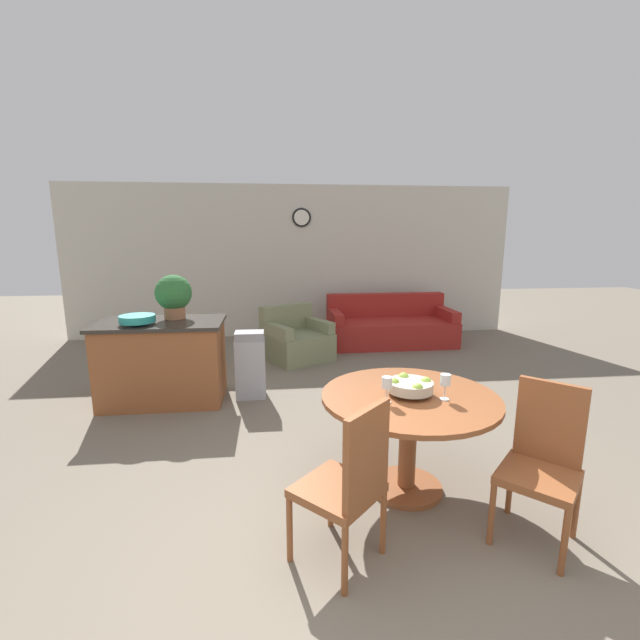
{
  "coord_description": "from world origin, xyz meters",
  "views": [
    {
      "loc": [
        -0.37,
        -1.78,
        1.84
      ],
      "look_at": [
        0.12,
        2.7,
        0.94
      ],
      "focal_mm": 24.0,
      "sensor_mm": 36.0,
      "label": 1
    }
  ],
  "objects_px": {
    "dining_table": "(409,417)",
    "dining_chair_near_right": "(543,457)",
    "kitchen_island": "(163,361)",
    "potted_plant": "(174,295)",
    "trash_bin": "(250,365)",
    "teal_bowl": "(137,319)",
    "couch": "(390,327)",
    "wine_glass_left": "(387,384)",
    "fruit_bowl": "(410,386)",
    "wine_glass_right": "(445,381)",
    "dining_chair_near_left": "(349,480)",
    "armchair": "(296,341)"
  },
  "relations": [
    {
      "from": "fruit_bowl",
      "to": "trash_bin",
      "type": "distance_m",
      "value": 2.36
    },
    {
      "from": "dining_table",
      "to": "armchair",
      "type": "distance_m",
      "value": 3.52
    },
    {
      "from": "dining_chair_near_right",
      "to": "teal_bowl",
      "type": "bearing_deg",
      "value": 6.89
    },
    {
      "from": "fruit_bowl",
      "to": "wine_glass_left",
      "type": "xyz_separation_m",
      "value": [
        -0.2,
        -0.12,
        0.07
      ]
    },
    {
      "from": "dining_table",
      "to": "teal_bowl",
      "type": "height_order",
      "value": "teal_bowl"
    },
    {
      "from": "kitchen_island",
      "to": "couch",
      "type": "bearing_deg",
      "value": 35.08
    },
    {
      "from": "potted_plant",
      "to": "trash_bin",
      "type": "xyz_separation_m",
      "value": [
        0.83,
        -0.15,
        -0.8
      ]
    },
    {
      "from": "dining_chair_near_right",
      "to": "potted_plant",
      "type": "bearing_deg",
      "value": 0.35
    },
    {
      "from": "wine_glass_left",
      "to": "teal_bowl",
      "type": "distance_m",
      "value": 2.91
    },
    {
      "from": "kitchen_island",
      "to": "potted_plant",
      "type": "height_order",
      "value": "potted_plant"
    },
    {
      "from": "dining_chair_near_left",
      "to": "couch",
      "type": "relative_size",
      "value": 0.47
    },
    {
      "from": "wine_glass_right",
      "to": "couch",
      "type": "bearing_deg",
      "value": 79.2
    },
    {
      "from": "potted_plant",
      "to": "couch",
      "type": "bearing_deg",
      "value": 34.22
    },
    {
      "from": "wine_glass_right",
      "to": "teal_bowl",
      "type": "distance_m",
      "value": 3.22
    },
    {
      "from": "trash_bin",
      "to": "dining_table",
      "type": "bearing_deg",
      "value": -58.4
    },
    {
      "from": "dining_chair_near_left",
      "to": "fruit_bowl",
      "type": "bearing_deg",
      "value": 5.41
    },
    {
      "from": "wine_glass_left",
      "to": "armchair",
      "type": "height_order",
      "value": "wine_glass_left"
    },
    {
      "from": "kitchen_island",
      "to": "couch",
      "type": "xyz_separation_m",
      "value": [
        3.2,
        2.25,
        -0.17
      ]
    },
    {
      "from": "wine_glass_left",
      "to": "trash_bin",
      "type": "distance_m",
      "value": 2.38
    },
    {
      "from": "dining_chair_near_right",
      "to": "wine_glass_right",
      "type": "relative_size",
      "value": 5.37
    },
    {
      "from": "dining_chair_near_left",
      "to": "dining_chair_near_right",
      "type": "distance_m",
      "value": 1.21
    },
    {
      "from": "dining_chair_near_left",
      "to": "trash_bin",
      "type": "distance_m",
      "value": 2.72
    },
    {
      "from": "wine_glass_right",
      "to": "trash_bin",
      "type": "bearing_deg",
      "value": 124.31
    },
    {
      "from": "dining_table",
      "to": "wine_glass_left",
      "type": "bearing_deg",
      "value": -149.13
    },
    {
      "from": "teal_bowl",
      "to": "potted_plant",
      "type": "height_order",
      "value": "potted_plant"
    },
    {
      "from": "wine_glass_right",
      "to": "couch",
      "type": "relative_size",
      "value": 0.09
    },
    {
      "from": "teal_bowl",
      "to": "armchair",
      "type": "bearing_deg",
      "value": 43.08
    },
    {
      "from": "dining_chair_near_right",
      "to": "wine_glass_left",
      "type": "bearing_deg",
      "value": 18.66
    },
    {
      "from": "kitchen_island",
      "to": "dining_table",
      "type": "bearing_deg",
      "value": -42.26
    },
    {
      "from": "dining_chair_near_right",
      "to": "fruit_bowl",
      "type": "relative_size",
      "value": 3.04
    },
    {
      "from": "fruit_bowl",
      "to": "teal_bowl",
      "type": "xyz_separation_m",
      "value": [
        -2.36,
        1.82,
        0.17
      ]
    },
    {
      "from": "dining_chair_near_left",
      "to": "couch",
      "type": "bearing_deg",
      "value": 27.08
    },
    {
      "from": "dining_chair_near_left",
      "to": "kitchen_island",
      "type": "xyz_separation_m",
      "value": [
        -1.62,
        2.63,
        -0.06
      ]
    },
    {
      "from": "dining_table",
      "to": "teal_bowl",
      "type": "xyz_separation_m",
      "value": [
        -2.36,
        1.82,
        0.4
      ]
    },
    {
      "from": "potted_plant",
      "to": "couch",
      "type": "height_order",
      "value": "potted_plant"
    },
    {
      "from": "kitchen_island",
      "to": "armchair",
      "type": "bearing_deg",
      "value": 43.75
    },
    {
      "from": "wine_glass_left",
      "to": "trash_bin",
      "type": "height_order",
      "value": "wine_glass_left"
    },
    {
      "from": "dining_table",
      "to": "fruit_bowl",
      "type": "xyz_separation_m",
      "value": [
        -0.0,
        0.0,
        0.23
      ]
    },
    {
      "from": "dining_table",
      "to": "teal_bowl",
      "type": "relative_size",
      "value": 3.41
    },
    {
      "from": "dining_chair_near_left",
      "to": "wine_glass_right",
      "type": "bearing_deg",
      "value": -8.86
    },
    {
      "from": "dining_chair_near_left",
      "to": "dining_chair_near_right",
      "type": "height_order",
      "value": "same"
    },
    {
      "from": "fruit_bowl",
      "to": "potted_plant",
      "type": "xyz_separation_m",
      "value": [
        -2.04,
        2.12,
        0.38
      ]
    },
    {
      "from": "fruit_bowl",
      "to": "potted_plant",
      "type": "distance_m",
      "value": 2.97
    },
    {
      "from": "couch",
      "to": "wine_glass_right",
      "type": "bearing_deg",
      "value": -101.19
    },
    {
      "from": "dining_table",
      "to": "dining_chair_near_right",
      "type": "height_order",
      "value": "dining_chair_near_right"
    },
    {
      "from": "dining_chair_near_right",
      "to": "couch",
      "type": "distance_m",
      "value": 4.79
    },
    {
      "from": "trash_bin",
      "to": "couch",
      "type": "bearing_deg",
      "value": 44.96
    },
    {
      "from": "dining_table",
      "to": "potted_plant",
      "type": "relative_size",
      "value": 2.53
    },
    {
      "from": "couch",
      "to": "wine_glass_left",
      "type": "bearing_deg",
      "value": -106.27
    },
    {
      "from": "dining_chair_near_right",
      "to": "wine_glass_left",
      "type": "height_order",
      "value": "dining_chair_near_right"
    }
  ]
}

